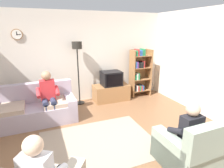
% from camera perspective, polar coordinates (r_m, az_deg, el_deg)
% --- Properties ---
extents(ground_plane, '(12.00, 12.00, 0.00)m').
position_cam_1_polar(ground_plane, '(3.80, -1.22, -18.48)').
color(ground_plane, brown).
extents(back_wall_assembly, '(6.20, 0.17, 2.70)m').
position_cam_1_polar(back_wall_assembly, '(5.74, -10.81, 7.92)').
color(back_wall_assembly, silver).
rests_on(back_wall_assembly, ground_plane).
extents(right_wall, '(0.12, 5.80, 2.70)m').
position_cam_1_polar(right_wall, '(4.98, 31.32, 4.52)').
color(right_wall, silver).
rests_on(right_wall, ground_plane).
extents(couch, '(1.92, 0.92, 0.90)m').
position_cam_1_polar(couch, '(4.89, -22.69, -7.26)').
color(couch, '#A899A8').
rests_on(couch, ground_plane).
extents(tv_stand, '(1.10, 0.56, 0.50)m').
position_cam_1_polar(tv_stand, '(5.88, -0.28, -2.64)').
color(tv_stand, olive).
rests_on(tv_stand, ground_plane).
extents(tv, '(0.60, 0.49, 0.44)m').
position_cam_1_polar(tv, '(5.72, -0.20, 1.75)').
color(tv, black).
rests_on(tv, tv_stand).
extents(bookshelf, '(0.68, 0.36, 1.58)m').
position_cam_1_polar(bookshelf, '(6.21, 8.34, 3.78)').
color(bookshelf, olive).
rests_on(bookshelf, ground_plane).
extents(floor_lamp, '(0.28, 0.28, 1.85)m').
position_cam_1_polar(floor_lamp, '(5.42, -10.60, 8.50)').
color(floor_lamp, black).
rests_on(floor_lamp, ground_plane).
extents(armchair_near_bookshelf, '(0.82, 0.90, 0.90)m').
position_cam_1_polar(armchair_near_bookshelf, '(3.43, 22.32, -18.26)').
color(armchair_near_bookshelf, gray).
rests_on(armchair_near_bookshelf, ground_plane).
extents(area_rug, '(2.20, 1.70, 0.01)m').
position_cam_1_polar(area_rug, '(3.87, -4.06, -17.69)').
color(area_rug, gray).
rests_on(area_rug, ground_plane).
extents(person_on_couch, '(0.52, 0.54, 1.24)m').
position_cam_1_polar(person_on_couch, '(4.65, -19.05, -2.98)').
color(person_on_couch, red).
rests_on(person_on_couch, ground_plane).
extents(person_in_right_armchair, '(0.52, 0.54, 1.12)m').
position_cam_1_polar(person_in_right_armchair, '(3.32, 21.82, -13.04)').
color(person_in_right_armchair, black).
rests_on(person_in_right_armchair, ground_plane).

